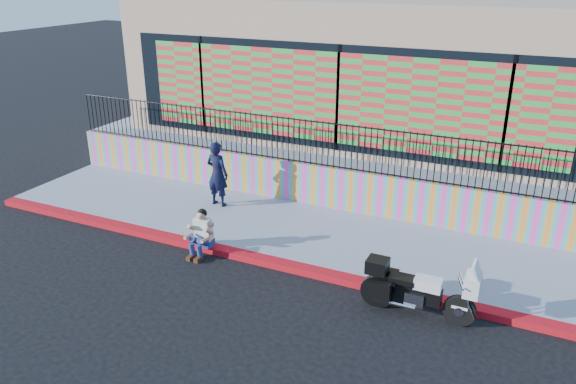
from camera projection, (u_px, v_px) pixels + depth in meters
The scene contains 10 objects.
ground at pixel (268, 264), 12.33m from camera, with size 90.00×90.00×0.00m, color black.
red_curb at pixel (268, 261), 12.30m from camera, with size 16.00×0.30×0.15m, color #A60B1A.
sidewalk at pixel (299, 231), 13.68m from camera, with size 16.00×3.00×0.15m, color gray.
mural_wall at pixel (323, 186), 14.79m from camera, with size 16.00×0.20×1.10m, color #FF43B3.
metal_fence at pixel (325, 144), 14.36m from camera, with size 15.80×0.04×1.20m, color black, non-canonical shape.
elevated_platform at pixel (379, 139), 19.10m from camera, with size 16.00×10.00×1.25m, color gray.
storefront_building at pixel (382, 61), 17.94m from camera, with size 14.00×8.06×4.00m.
police_motorcycle at pixel (417, 288), 10.38m from camera, with size 2.11×0.70×1.32m.
police_officer at pixel (217, 174), 14.71m from camera, with size 0.64×0.42×1.75m, color black.
seated_man at pixel (200, 237), 12.55m from camera, with size 0.54×0.71×1.06m.
Camera 1 is at (4.99, -9.62, 6.09)m, focal length 35.00 mm.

